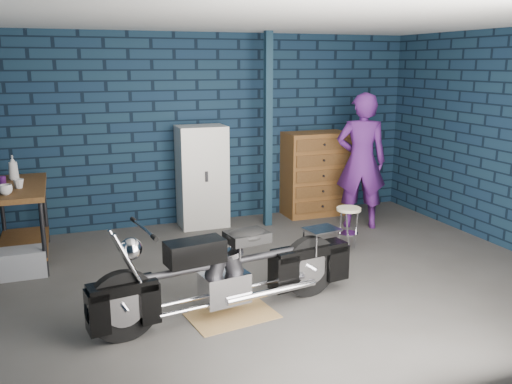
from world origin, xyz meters
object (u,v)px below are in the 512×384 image
person (361,161)px  shop_stool (348,229)px  workbench (21,223)px  locker (202,177)px  tool_chest (315,174)px  motorcycle (230,265)px  storage_bin (24,262)px

person → shop_stool: size_ratio=3.46×
workbench → locker: size_ratio=0.98×
tool_chest → shop_stool: size_ratio=2.32×
motorcycle → locker: 2.89m
person → locker: size_ratio=1.32×
storage_bin → shop_stool: 3.79m
locker → tool_chest: size_ratio=1.13×
shop_stool → workbench: bearing=165.3°
locker → person: bearing=-21.1°
storage_bin → shop_stool: shop_stool is taller
workbench → person: person is taller
person → storage_bin: bearing=28.7°
workbench → motorcycle: motorcycle is taller
motorcycle → tool_chest: size_ratio=1.74×
locker → storage_bin: bearing=-153.8°
workbench → tool_chest: 4.17m
motorcycle → shop_stool: motorcycle is taller
workbench → motorcycle: (1.87, -2.19, 0.03)m
motorcycle → person: 3.30m
locker → shop_stool: size_ratio=2.62×
motorcycle → tool_chest: (2.25, 2.84, 0.15)m
storage_bin → person: bearing=4.5°
motorcycle → tool_chest: 3.63m
tool_chest → shop_stool: (-0.35, -1.64, -0.36)m
workbench → locker: (2.35, 0.65, 0.26)m
locker → shop_stool: 2.22m
person → tool_chest: 0.91m
storage_bin → locker: (2.33, 1.15, 0.57)m
motorcycle → tool_chest: bearing=42.7°
tool_chest → storage_bin: bearing=-164.4°
workbench → locker: locker is taller
locker → shop_stool: (1.42, -1.64, -0.44)m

